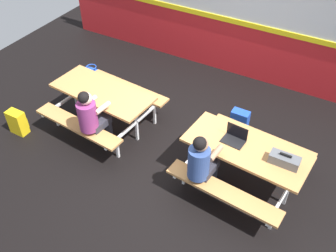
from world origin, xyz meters
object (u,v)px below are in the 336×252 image
Objects in this scene: picnic_table_left at (103,99)px; toolbox_grey at (284,160)px; laptop_dark at (234,138)px; backpack_dark at (18,122)px; picnic_table_right at (245,156)px; satchel_spare at (239,122)px; student_nearer at (92,116)px; tote_bag_bright at (93,77)px; student_further at (201,161)px.

picnic_table_left is 3.13m from toolbox_grey.
laptop_dark is 0.84× the size of toolbox_grey.
picnic_table_left is 1.54m from backpack_dark.
toolbox_grey is at bearing 10.08° from backpack_dark.
picnic_table_right is 4.12× the size of backpack_dark.
toolbox_grey is at bearing -48.36° from satchel_spare.
student_nearer is 2.21m from laptop_dark.
picnic_table_right is 0.59m from toolbox_grey.
satchel_spare is at bearing 131.64° from toolbox_grey.
picnic_table_right is at bearing -14.75° from laptop_dark.
satchel_spare reaches higher than tote_bag_bright.
toolbox_grey is 0.91× the size of backpack_dark.
laptop_dark is at bearing -0.90° from picnic_table_left.
backpack_dark is (-3.78, -0.81, -0.36)m from picnic_table_right.
student_nearer is at bearing -68.44° from picnic_table_left.
picnic_table_right is 0.30m from laptop_dark.
student_nearer is at bearing -171.35° from toolbox_grey.
picnic_table_left is 5.38× the size of laptop_dark.
laptop_dark is 0.77× the size of backpack_dark.
toolbox_grey is 0.93× the size of tote_bag_bright.
picnic_table_left is at bearing 177.95° from picnic_table_right.
student_further is 2.74× the size of satchel_spare.
student_further is 3.58× the size of laptop_dark.
picnic_table_left is at bearing 177.48° from toolbox_grey.
picnic_table_left is 2.37m from satchel_spare.
backpack_dark is at bearing -167.86° from picnic_table_right.
picnic_table_right is at bearing 12.14° from backpack_dark.
picnic_table_right reaches higher than satchel_spare.
laptop_dark reaches higher than tote_bag_bright.
picnic_table_right is 4.54× the size of toolbox_grey.
laptop_dark is 3.72m from backpack_dark.
picnic_table_right is at bearing 175.23° from toolbox_grey.
laptop_dark reaches higher than backpack_dark.
toolbox_grey reaches higher than satchel_spare.
satchel_spare is at bearing 103.90° from laptop_dark.
toolbox_grey is (0.54, -0.05, 0.24)m from picnic_table_right.
picnic_table_left is at bearing 163.97° from student_further.
student_further is at bearing -1.09° from student_nearer.
backpack_dark is at bearing -169.92° from toolbox_grey.
student_nearer is 1.54m from backpack_dark.
laptop_dark is at bearing 165.25° from picnic_table_right.
toolbox_grey is 0.91× the size of satchel_spare.
picnic_table_right is 1.50× the size of student_further.
student_further is at bearing -154.19° from toolbox_grey.
picnic_table_right reaches higher than tote_bag_bright.
laptop_dark is 3.52m from tote_bag_bright.
backpack_dark is at bearing -175.01° from student_further.
student_further is 0.63m from laptop_dark.
laptop_dark is (0.24, 0.58, 0.08)m from student_further.
backpack_dark is 1.00× the size of satchel_spare.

